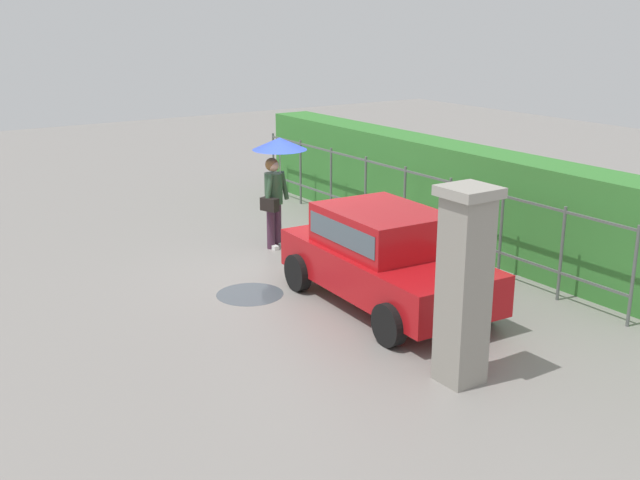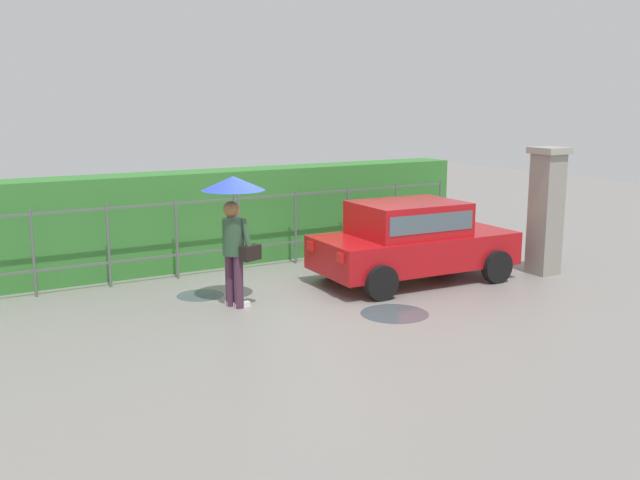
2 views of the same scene
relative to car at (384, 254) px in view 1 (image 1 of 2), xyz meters
The scene contains 8 objects.
ground_plane 2.35m from the car, behind, with size 40.00×40.00×0.00m, color gray.
car is the anchor object (origin of this frame).
pedestrian 3.53m from the car, behind, with size 1.01×1.01×2.10m.
gate_pillar 2.71m from the car, 17.92° to the right, with size 0.60×0.60×2.42m.
fence_section 3.36m from the car, 135.30° to the left, with size 10.09×0.05×1.50m.
hedge_row 3.98m from the car, 126.85° to the left, with size 11.04×0.90×1.90m, color #387F33.
puddle_near 2.28m from the car, 134.39° to the right, with size 1.07×1.07×0.00m, color #4C545B.
puddle_far 3.94m from the car, 164.51° to the left, with size 0.80×0.80×0.00m, color #4C545B.
Camera 1 is at (10.86, -6.62, 4.30)m, focal length 43.03 mm.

